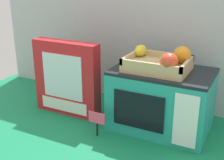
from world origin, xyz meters
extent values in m
plane|color=#147A4C|center=(0.00, 0.00, 0.00)|extent=(1.70, 1.70, 0.00)
cube|color=#B7BABF|center=(0.00, 0.26, 0.37)|extent=(1.61, 0.03, 0.75)
cube|color=teal|center=(0.16, 0.04, 0.12)|extent=(0.38, 0.25, 0.23)
cube|color=black|center=(0.16, 0.04, 0.24)|extent=(0.38, 0.25, 0.01)
cube|color=black|center=(0.11, -0.09, 0.12)|extent=(0.20, 0.01, 0.14)
cube|color=white|center=(0.29, -0.09, 0.12)|extent=(0.08, 0.01, 0.20)
cube|color=tan|center=(0.14, 0.03, 0.26)|extent=(0.24, 0.18, 0.03)
cube|color=tan|center=(0.14, -0.06, 0.29)|extent=(0.24, 0.01, 0.02)
cube|color=tan|center=(0.14, 0.11, 0.29)|extent=(0.24, 0.01, 0.02)
cube|color=tan|center=(0.03, 0.03, 0.29)|extent=(0.01, 0.18, 0.02)
cube|color=tan|center=(0.25, 0.03, 0.29)|extent=(0.01, 0.18, 0.02)
ellipsoid|color=yellow|center=(0.04, 0.09, 0.30)|extent=(0.05, 0.07, 0.05)
sphere|color=#E04228|center=(0.20, -0.03, 0.31)|extent=(0.06, 0.06, 0.06)
sphere|color=orange|center=(0.22, 0.07, 0.31)|extent=(0.07, 0.07, 0.07)
ellipsoid|color=#9EC647|center=(0.18, 0.01, 0.30)|extent=(0.07, 0.09, 0.05)
cube|color=red|center=(-0.26, -0.02, 0.16)|extent=(0.31, 0.06, 0.33)
cube|color=silver|center=(-0.26, -0.05, 0.18)|extent=(0.20, 0.00, 0.20)
cube|color=white|center=(-0.26, -0.05, 0.05)|extent=(0.23, 0.00, 0.05)
cylinder|color=black|center=(-0.04, -0.14, 0.03)|extent=(0.01, 0.01, 0.06)
cube|color=#F44C6B|center=(-0.04, -0.14, 0.08)|extent=(0.07, 0.00, 0.05)
camera|label=1|loc=(0.49, -1.04, 0.61)|focal=48.55mm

